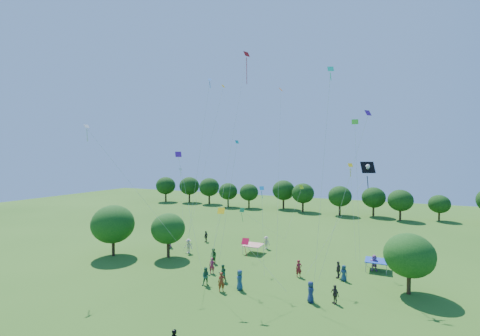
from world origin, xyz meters
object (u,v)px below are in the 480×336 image
at_px(near_tree_north, 168,229).
at_px(red_high_kite, 241,90).
at_px(near_tree_east, 409,255).
at_px(tent_red_stripe, 253,245).
at_px(tent_blue, 376,261).
at_px(near_tree_west, 113,224).
at_px(pirate_kite, 367,169).

xyz_separation_m(near_tree_north, red_high_kite, (8.61, 2.25, 16.21)).
bearing_deg(near_tree_east, tent_red_stripe, 162.70).
relative_size(near_tree_east, tent_blue, 2.43).
height_order(near_tree_east, tent_red_stripe, near_tree_east).
height_order(near_tree_west, near_tree_east, near_tree_west).
bearing_deg(red_high_kite, near_tree_north, -165.38).
xyz_separation_m(near_tree_west, tent_blue, (29.38, 7.96, -2.86)).
height_order(near_tree_west, pirate_kite, pirate_kite).
distance_m(near_tree_west, red_high_kite, 22.32).
relative_size(near_tree_north, red_high_kite, 0.23).
bearing_deg(tent_red_stripe, red_high_kite, -91.01).
relative_size(near_tree_north, tent_red_stripe, 2.42).
bearing_deg(tent_blue, pirate_kite, -98.32).
distance_m(near_tree_west, near_tree_north, 6.90).
relative_size(near_tree_north, near_tree_east, 0.99).
distance_m(tent_blue, red_high_kite, 23.74).
distance_m(near_tree_east, pirate_kite, 8.36).
bearing_deg(tent_blue, near_tree_north, -166.14).
bearing_deg(tent_red_stripe, near_tree_east, -17.30).
relative_size(tent_blue, red_high_kite, 0.10).
xyz_separation_m(near_tree_north, tent_red_stripe, (8.67, 5.80, -2.45)).
bearing_deg(near_tree_north, red_high_kite, 14.62).
height_order(near_tree_north, near_tree_east, near_tree_east).
bearing_deg(red_high_kite, tent_red_stripe, 88.99).
relative_size(near_tree_west, red_high_kite, 0.27).
bearing_deg(red_high_kite, pirate_kite, -7.96).
height_order(near_tree_north, pirate_kite, pirate_kite).
distance_m(tent_red_stripe, pirate_kite, 17.60).
relative_size(pirate_kite, red_high_kite, 0.45).
distance_m(tent_blue, pirate_kite, 11.31).
distance_m(near_tree_north, pirate_kite, 23.36).
height_order(near_tree_west, red_high_kite, red_high_kite).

